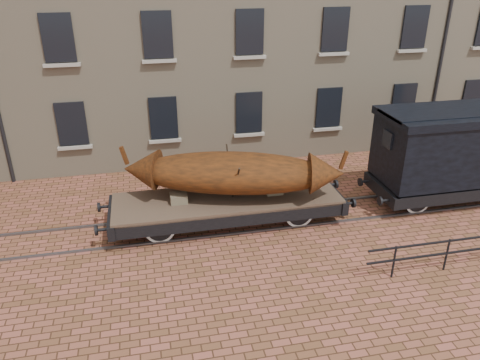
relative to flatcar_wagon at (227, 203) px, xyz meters
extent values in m
plane|color=brown|center=(0.87, 0.00, -0.77)|extent=(90.00, 90.00, 0.00)
cube|color=black|center=(-5.13, 4.96, 1.43)|extent=(1.10, 0.12, 1.70)
cube|color=#9F998B|center=(-5.13, 4.90, 0.48)|extent=(1.30, 0.18, 0.12)
cube|color=black|center=(-1.63, 4.96, 1.43)|extent=(1.10, 0.12, 1.70)
cube|color=#9F998B|center=(-1.63, 4.90, 0.48)|extent=(1.30, 0.18, 0.12)
cube|color=black|center=(1.87, 4.96, 1.43)|extent=(1.10, 0.12, 1.70)
cube|color=#9F998B|center=(1.87, 4.90, 0.48)|extent=(1.30, 0.18, 0.12)
cube|color=black|center=(5.37, 4.96, 1.43)|extent=(1.10, 0.12, 1.70)
cube|color=#9F998B|center=(5.37, 4.90, 0.48)|extent=(1.30, 0.18, 0.12)
cube|color=black|center=(8.87, 4.96, 1.43)|extent=(1.10, 0.12, 1.70)
cube|color=#9F998B|center=(8.87, 4.90, 0.48)|extent=(1.30, 0.18, 0.12)
cube|color=black|center=(12.37, 4.96, 1.43)|extent=(1.10, 0.12, 1.70)
cube|color=#9F998B|center=(12.37, 4.90, 0.48)|extent=(1.30, 0.18, 0.12)
cube|color=black|center=(-5.13, 4.96, 4.63)|extent=(1.10, 0.12, 1.70)
cube|color=#9F998B|center=(-5.13, 4.90, 3.68)|extent=(1.30, 0.18, 0.12)
cube|color=black|center=(-1.63, 4.96, 4.63)|extent=(1.10, 0.12, 1.70)
cube|color=#9F998B|center=(-1.63, 4.90, 3.68)|extent=(1.30, 0.18, 0.12)
cube|color=black|center=(1.87, 4.96, 4.63)|extent=(1.10, 0.12, 1.70)
cube|color=#9F998B|center=(1.87, 4.90, 3.68)|extent=(1.30, 0.18, 0.12)
cube|color=black|center=(5.37, 4.96, 4.63)|extent=(1.10, 0.12, 1.70)
cube|color=#9F998B|center=(5.37, 4.90, 3.68)|extent=(1.30, 0.18, 0.12)
cube|color=black|center=(8.87, 4.96, 4.63)|extent=(1.10, 0.12, 1.70)
cube|color=#9F998B|center=(8.87, 4.90, 3.68)|extent=(1.30, 0.18, 0.12)
cube|color=#59595E|center=(0.87, -0.72, -0.74)|extent=(30.00, 0.08, 0.06)
cube|color=#59595E|center=(0.87, 0.72, -0.74)|extent=(30.00, 0.08, 0.06)
cylinder|color=black|center=(3.87, -3.80, -0.27)|extent=(0.06, 0.06, 1.00)
cylinder|color=black|center=(5.47, -3.80, -0.27)|extent=(0.06, 0.06, 1.00)
cube|color=#4F372A|center=(0.00, 0.00, 0.14)|extent=(7.28, 2.13, 0.12)
cube|color=black|center=(0.00, -0.99, -0.10)|extent=(7.28, 0.16, 0.44)
cube|color=black|center=(0.00, 0.99, -0.10)|extent=(7.28, 0.16, 0.44)
cube|color=black|center=(-3.64, 0.00, -0.10)|extent=(0.21, 2.23, 0.44)
cylinder|color=black|center=(-3.91, -0.73, -0.10)|extent=(0.34, 0.10, 0.10)
cylinder|color=black|center=(-4.08, -0.73, -0.10)|extent=(0.08, 0.31, 0.31)
cylinder|color=black|center=(-3.91, 0.73, -0.10)|extent=(0.34, 0.10, 0.10)
cylinder|color=black|center=(-4.08, 0.73, -0.10)|extent=(0.08, 0.31, 0.31)
cube|color=black|center=(3.64, 0.00, -0.10)|extent=(0.21, 2.23, 0.44)
cylinder|color=black|center=(3.91, -0.73, -0.10)|extent=(0.34, 0.10, 0.10)
cylinder|color=black|center=(4.08, -0.73, -0.10)|extent=(0.08, 0.31, 0.31)
cylinder|color=black|center=(3.91, 0.73, -0.10)|extent=(0.34, 0.10, 0.10)
cylinder|color=black|center=(4.08, 0.73, -0.10)|extent=(0.08, 0.31, 0.31)
cylinder|color=black|center=(-2.23, 0.00, -0.31)|extent=(0.10, 1.84, 0.10)
cylinder|color=silver|center=(-2.23, -0.72, -0.31)|extent=(0.93, 0.07, 0.93)
cylinder|color=black|center=(-2.23, -0.72, -0.31)|extent=(0.76, 0.10, 0.76)
cube|color=black|center=(-2.23, -0.84, -0.08)|extent=(0.87, 0.08, 0.10)
cylinder|color=silver|center=(-2.23, 0.72, -0.31)|extent=(0.93, 0.07, 0.93)
cylinder|color=black|center=(-2.23, 0.72, -0.31)|extent=(0.76, 0.10, 0.76)
cube|color=black|center=(-2.23, 0.84, -0.08)|extent=(0.87, 0.08, 0.10)
cylinder|color=black|center=(2.23, 0.00, -0.31)|extent=(0.10, 1.84, 0.10)
cylinder|color=silver|center=(2.23, -0.72, -0.31)|extent=(0.93, 0.07, 0.93)
cylinder|color=black|center=(2.23, -0.72, -0.31)|extent=(0.76, 0.10, 0.76)
cube|color=black|center=(2.23, -0.84, -0.08)|extent=(0.87, 0.08, 0.10)
cylinder|color=silver|center=(2.23, 0.72, -0.31)|extent=(0.93, 0.07, 0.93)
cylinder|color=black|center=(2.23, 0.72, -0.31)|extent=(0.76, 0.10, 0.76)
cube|color=black|center=(2.23, 0.84, -0.08)|extent=(0.87, 0.08, 0.10)
cube|color=black|center=(0.00, 0.00, -0.24)|extent=(3.88, 0.06, 0.06)
cube|color=brown|center=(-1.55, 0.00, 0.33)|extent=(0.53, 0.49, 0.27)
cube|color=brown|center=(1.55, 0.00, 0.33)|extent=(0.53, 0.49, 0.27)
ellipsoid|color=#612B0D|center=(0.19, 0.00, 1.04)|extent=(6.49, 3.50, 1.24)
cone|color=#612B0D|center=(-2.65, 0.78, 1.10)|extent=(1.34, 1.42, 1.18)
cube|color=#612B0D|center=(-3.11, 0.91, 1.56)|extent=(0.27, 0.19, 0.60)
cone|color=#612B0D|center=(3.03, -0.78, 1.10)|extent=(1.34, 1.42, 1.18)
cube|color=#612B0D|center=(3.49, -0.91, 1.56)|extent=(0.27, 0.19, 0.60)
cylinder|color=black|center=(0.19, -0.50, 0.91)|extent=(0.05, 1.06, 1.47)
cylinder|color=black|center=(0.19, 0.50, 0.91)|extent=(0.05, 1.06, 1.47)
cube|color=black|center=(8.25, -1.03, -0.12)|extent=(5.63, 0.15, 0.42)
cube|color=black|center=(8.25, 1.03, -0.12)|extent=(5.63, 0.15, 0.42)
cube|color=black|center=(5.44, 0.00, -0.12)|extent=(0.21, 2.25, 0.42)
cylinder|color=black|center=(5.02, -0.75, -0.12)|extent=(0.08, 0.30, 0.30)
cylinder|color=black|center=(5.02, 0.75, -0.12)|extent=(0.08, 0.30, 0.30)
cylinder|color=black|center=(6.47, 0.00, -0.32)|extent=(0.09, 1.78, 0.09)
cylinder|color=silver|center=(6.47, -0.72, -0.32)|extent=(0.90, 0.07, 0.90)
cylinder|color=black|center=(6.47, -0.72, -0.32)|extent=(0.74, 0.09, 0.74)
cylinder|color=silver|center=(6.47, 0.72, -0.32)|extent=(0.90, 0.07, 0.90)
cylinder|color=black|center=(6.47, 0.72, -0.32)|extent=(0.74, 0.09, 0.74)
cube|color=black|center=(8.25, 0.00, 1.24)|extent=(5.63, 2.25, 2.16)
cube|color=black|center=(8.25, 0.00, 2.45)|extent=(5.80, 2.39, 0.26)
cube|color=black|center=(8.25, 0.00, 2.56)|extent=(5.80, 1.59, 0.11)
cube|color=black|center=(5.42, 0.00, 1.76)|extent=(0.08, 0.56, 0.56)
camera|label=1|loc=(-2.42, -13.18, 7.12)|focal=35.00mm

